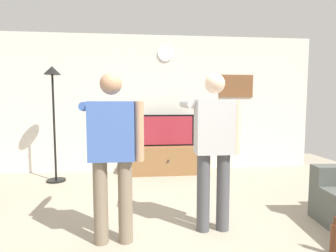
{
  "coord_description": "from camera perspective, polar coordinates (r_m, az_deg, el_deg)",
  "views": [
    {
      "loc": [
        -0.34,
        -2.57,
        1.39
      ],
      "look_at": [
        0.05,
        1.2,
        1.05
      ],
      "focal_mm": 29.04,
      "sensor_mm": 36.0,
      "label": 1
    }
  ],
  "objects": [
    {
      "name": "wall_clock",
      "position": [
        5.57,
        -0.56,
        14.97
      ],
      "size": [
        0.3,
        0.03,
        0.3
      ],
      "primitive_type": "cylinder",
      "rotation": [
        1.57,
        0.0,
        0.0
      ],
      "color": "white"
    },
    {
      "name": "beverage_bottle",
      "position": [
        3.07,
        31.47,
        -19.57
      ],
      "size": [
        0.07,
        0.07,
        0.35
      ],
      "color": "#592D19",
      "rests_on": "ground_plane"
    },
    {
      "name": "person_standing_nearer_couch",
      "position": [
        2.93,
        9.53,
        -3.59
      ],
      "size": [
        0.57,
        0.78,
        1.68
      ],
      "color": "#4C4C51",
      "rests_on": "ground_plane"
    },
    {
      "name": "framed_picture",
      "position": [
        5.82,
        14.1,
        8.13
      ],
      "size": [
        0.7,
        0.04,
        0.46
      ],
      "primitive_type": "cube",
      "color": "brown"
    },
    {
      "name": "television",
      "position": [
        5.27,
        -0.29,
        -0.91
      ],
      "size": [
        1.06,
        0.07,
        0.61
      ],
      "color": "black",
      "rests_on": "tv_stand"
    },
    {
      "name": "tv_stand",
      "position": [
        5.32,
        -0.24,
        -7.08
      ],
      "size": [
        1.46,
        0.5,
        0.53
      ],
      "color": "olive",
      "rests_on": "ground_plane"
    },
    {
      "name": "ground_plane",
      "position": [
        2.94,
        1.51,
        -23.07
      ],
      "size": [
        8.4,
        8.4,
        0.0
      ],
      "primitive_type": "plane",
      "color": "#9E937F"
    },
    {
      "name": "back_wall",
      "position": [
        5.53,
        -2.42,
        4.71
      ],
      "size": [
        6.4,
        0.1,
        2.7
      ],
      "primitive_type": "cube",
      "color": "silver",
      "rests_on": "ground_plane"
    },
    {
      "name": "floor_lamp",
      "position": [
        5.05,
        -22.95,
        5.09
      ],
      "size": [
        0.32,
        0.32,
        1.99
      ],
      "color": "black",
      "rests_on": "ground_plane"
    },
    {
      "name": "person_standing_nearer_lamp",
      "position": [
        2.69,
        -11.64,
        -4.5
      ],
      "size": [
        0.61,
        0.78,
        1.67
      ],
      "color": "#7A6B56",
      "rests_on": "ground_plane"
    }
  ]
}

